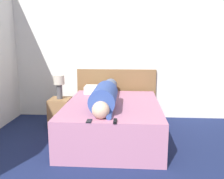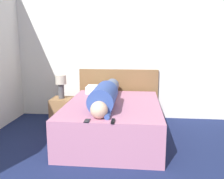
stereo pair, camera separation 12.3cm
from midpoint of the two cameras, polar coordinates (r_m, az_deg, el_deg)
wall_back at (r=5.02m, az=-0.62°, el=8.29°), size 5.12×0.06×2.60m
bed at (r=4.03m, az=-0.74°, el=-7.14°), size 1.46×1.96×0.58m
headboard at (r=5.05m, az=0.28°, el=-0.94°), size 1.58×0.04×0.99m
nightstand at (r=4.74m, az=-12.45°, el=-5.03°), size 0.37×0.42×0.50m
table_lamp at (r=4.62m, az=-12.73°, el=1.32°), size 0.19×0.19×0.43m
person_lying at (r=3.82m, az=-2.36°, el=-1.24°), size 0.36×1.83×0.36m
pillow_near_headboard at (r=4.69m, az=-3.64°, el=0.00°), size 0.54×0.31×0.13m
tv_remote at (r=3.06m, az=-0.45°, el=-7.23°), size 0.04×0.15×0.02m
cell_phone at (r=3.10m, az=-6.41°, el=-7.17°), size 0.06×0.13×0.01m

